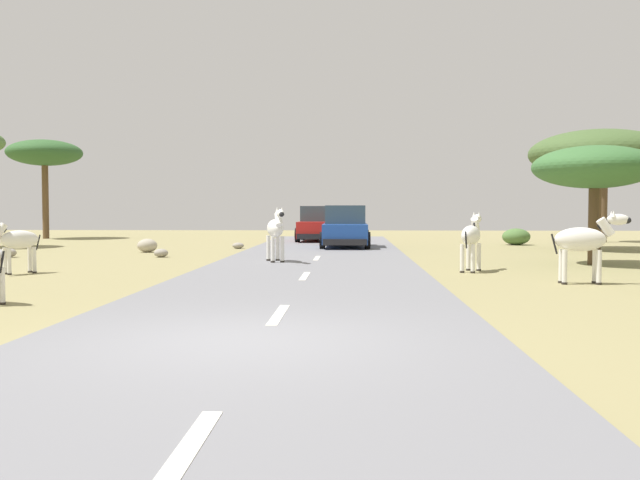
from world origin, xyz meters
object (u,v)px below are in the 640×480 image
zebra_3 (585,240)px  car_1 (345,228)px  bush_0 (516,237)px  rock_3 (161,253)px  zebra_0 (276,229)px  rock_1 (238,246)px  rock_4 (147,246)px  tree_2 (605,149)px  tree_0 (45,154)px  zebra_1 (16,240)px  tree_4 (598,154)px  zebra_4 (472,236)px  car_0 (318,225)px  tree_6 (594,168)px  rock_2 (8,253)px

zebra_3 → car_1: bearing=-156.6°
bush_0 → rock_3: bearing=-148.2°
zebra_0 → rock_1: size_ratio=3.57×
rock_4 → tree_2: bearing=24.0°
bush_0 → tree_0: bearing=166.7°
zebra_1 → rock_4: size_ratio=1.89×
tree_4 → zebra_4: bearing=-124.1°
car_0 → tree_6: bearing=123.6°
tree_2 → rock_3: bearing=-148.5°
car_1 → rock_4: size_ratio=5.77×
zebra_3 → car_1: 14.67m
car_1 → tree_2: 14.54m
bush_0 → rock_1: (-12.23, -3.50, -0.25)m
bush_0 → tree_2: bearing=30.7°
zebra_0 → rock_3: size_ratio=3.56×
car_0 → car_1: same height
rock_1 → zebra_0: bearing=-72.7°
car_0 → rock_2: (-10.01, -11.62, -0.69)m
zebra_0 → rock_4: bearing=-60.3°
car_0 → tree_4: bearing=152.1°
car_0 → bush_0: size_ratio=3.47×
zebra_4 → zebra_0: bearing=178.0°
tree_6 → zebra_1: bearing=-167.1°
tree_0 → rock_4: bearing=-52.1°
car_0 → rock_4: size_ratio=5.83×
zebra_3 → rock_1: size_ratio=3.56×
tree_4 → bush_0: (-2.27, 3.83, -3.45)m
zebra_3 → rock_4: zebra_3 is taller
tree_2 → zebra_0: bearing=-136.2°
zebra_3 → tree_4: 13.94m
car_0 → rock_3: car_0 is taller
zebra_0 → car_1: size_ratio=0.39×
car_1 → rock_1: car_1 is taller
tree_6 → bush_0: (0.45, 11.30, -2.47)m
tree_6 → rock_3: (-13.57, 2.61, -2.70)m
zebra_0 → zebra_3: zebra_0 is taller
zebra_1 → tree_2: tree_2 is taller
zebra_4 → tree_4: bearing=78.3°
bush_0 → rock_3: (-14.03, -8.69, -0.23)m
tree_0 → rock_2: tree_0 is taller
rock_4 → tree_6: bearing=-19.5°
zebra_0 → zebra_3: (7.35, -5.40, -0.08)m
zebra_1 → rock_1: zebra_1 is taller
car_0 → tree_2: 14.64m
tree_6 → rock_2: 19.07m
zebra_4 → tree_4: (6.68, 9.85, 2.90)m
zebra_0 → tree_2: tree_2 is taller
tree_4 → car_1: bearing=175.0°
zebra_3 → zebra_4: bearing=-144.4°
car_0 → rock_3: bearing=68.3°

